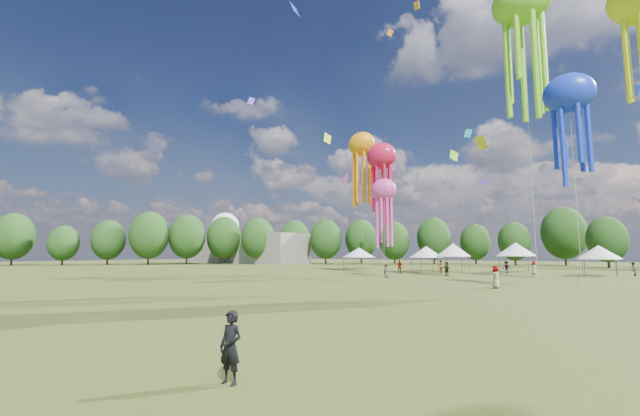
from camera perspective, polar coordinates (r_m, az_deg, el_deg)
The scene contains 10 objects.
ground at distance 18.14m, azimuth -28.79°, elevation -14.61°, with size 300.00×300.00×0.00m, color #384416.
observer_main at distance 9.50m, azimuth -12.57°, elevation -18.70°, with size 0.57×0.37×1.56m, color black.
spectator_near at distance 47.08m, azimuth 9.32°, elevation -8.85°, with size 0.74×0.58×1.52m, color gray.
spectators_far at distance 55.13m, azimuth 22.84°, elevation -7.94°, with size 27.06×30.04×1.87m.
festival_tents at distance 66.09m, azimuth 18.95°, elevation -5.81°, with size 41.23×11.31×4.40m.
show_kites at distance 48.65m, azimuth 23.04°, elevation 14.45°, with size 38.43×18.48×29.82m.
small_kites at distance 57.80m, azimuth 17.81°, elevation 22.32°, with size 67.97×59.14×44.92m.
treeline at distance 72.89m, azimuth 21.28°, elevation -3.05°, with size 201.57×95.24×13.43m.
hangar at distance 118.78m, azimuth -10.72°, elevation -5.74°, with size 40.00×12.00×8.00m, color gray.
radome at distance 135.02m, azimuth -13.32°, elevation -3.20°, with size 9.00×9.00×16.00m.
Camera 1 is at (16.31, -7.43, 2.83)m, focal length 22.56 mm.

